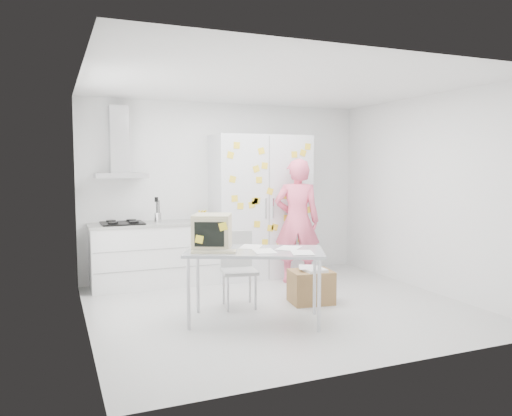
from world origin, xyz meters
name	(u,v)px	position (x,y,z in m)	size (l,w,h in m)	color
floor	(280,308)	(0.00, 0.00, -0.01)	(4.50, 4.00, 0.02)	silver
walls	(257,195)	(0.00, 0.72, 1.35)	(4.52, 4.01, 2.70)	white
ceiling	(281,84)	(0.00, 0.00, 2.70)	(4.50, 4.00, 0.02)	white
counter_run	(155,253)	(-1.20, 1.70, 0.47)	(1.84, 0.63, 1.28)	white
range_hood	(119,150)	(-1.65, 1.84, 1.96)	(0.70, 0.48, 1.01)	silver
tall_cabinet	(261,206)	(0.45, 1.67, 1.10)	(1.50, 0.68, 2.20)	silver
person	(297,221)	(0.79, 1.10, 0.92)	(0.67, 0.44, 1.84)	#F45F7F
desk	(227,241)	(-0.76, -0.24, 0.91)	(1.68, 1.31, 1.20)	#A2A6AC
chair	(238,264)	(-0.45, 0.27, 0.52)	(0.48, 0.48, 0.92)	#ACACAA
cardboard_box	(311,286)	(0.45, 0.02, 0.22)	(0.57, 0.48, 0.45)	olive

